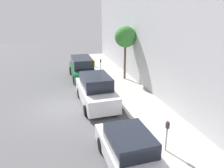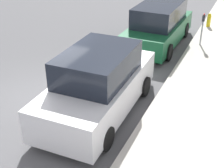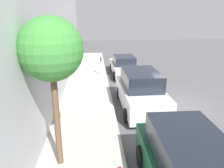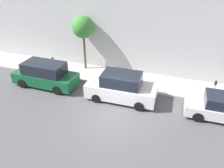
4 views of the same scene
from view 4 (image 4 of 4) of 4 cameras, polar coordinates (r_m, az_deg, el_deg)
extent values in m
plane|color=#515154|center=(13.81, 0.09, -8.57)|extent=(60.00, 60.00, 0.00)
cube|color=#B2ADA3|center=(17.75, 5.19, 1.09)|extent=(2.87, 32.00, 0.15)
cube|color=silver|center=(15.05, 26.98, -6.11)|extent=(1.90, 4.54, 0.68)
cube|color=black|center=(14.68, 27.19, -3.96)|extent=(1.63, 2.14, 0.64)
cylinder|color=black|center=(14.27, 21.57, -7.98)|extent=(0.22, 0.66, 0.66)
cylinder|color=black|center=(15.67, 21.55, -4.31)|extent=(0.22, 0.66, 0.66)
cube|color=silver|center=(15.09, 2.44, -1.68)|extent=(2.06, 4.84, 0.96)
cube|color=black|center=(14.64, 2.51, 1.25)|extent=(1.78, 2.64, 0.80)
cylinder|color=black|center=(14.97, -4.09, -3.71)|extent=(0.22, 0.65, 0.65)
cylinder|color=black|center=(16.44, -1.64, -0.31)|extent=(0.22, 0.65, 0.65)
cylinder|color=black|center=(14.26, 7.10, -5.82)|extent=(0.22, 0.65, 0.65)
cylinder|color=black|center=(15.79, 8.56, -2.05)|extent=(0.22, 0.65, 0.65)
cube|color=#14512D|center=(17.54, -16.91, 1.54)|extent=(1.97, 4.93, 0.84)
cube|color=black|center=(17.17, -17.32, 4.00)|extent=(1.71, 3.12, 0.84)
cylinder|color=black|center=(17.95, -22.36, 0.13)|extent=(0.22, 0.71, 0.71)
cylinder|color=black|center=(19.15, -19.07, 2.67)|extent=(0.22, 0.71, 0.71)
cylinder|color=black|center=(16.25, -14.07, -1.57)|extent=(0.22, 0.71, 0.71)
cylinder|color=black|center=(17.56, -11.07, 1.32)|extent=(0.22, 0.71, 0.71)
cylinder|color=#ADADB2|center=(16.44, 24.97, -1.87)|extent=(0.07, 0.07, 1.11)
cube|color=#2D2D33|center=(16.12, 25.49, 0.22)|extent=(0.11, 0.15, 0.28)
cube|color=red|center=(16.04, 25.61, 0.74)|extent=(0.04, 0.09, 0.05)
cylinder|color=#ADADB2|center=(19.08, -14.97, 4.37)|extent=(0.07, 0.07, 1.08)
cube|color=#2D2D33|center=(18.81, -15.24, 6.23)|extent=(0.11, 0.15, 0.28)
cube|color=red|center=(18.74, -15.30, 6.69)|extent=(0.04, 0.09, 0.05)
cylinder|color=brown|center=(18.99, -7.18, 8.50)|extent=(0.19, 0.19, 3.17)
sphere|color=#387F33|center=(18.34, -7.60, 14.56)|extent=(1.80, 1.80, 1.80)
cylinder|color=gold|center=(20.70, -21.54, 4.49)|extent=(0.20, 0.20, 0.55)
sphere|color=gold|center=(20.58, -21.70, 5.30)|extent=(0.18, 0.18, 0.18)
camera|label=1|loc=(13.95, 61.98, 3.44)|focal=35.00mm
camera|label=2|loc=(16.74, 31.78, 14.26)|focal=50.00mm
camera|label=3|loc=(20.59, -25.36, 16.46)|focal=35.00mm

